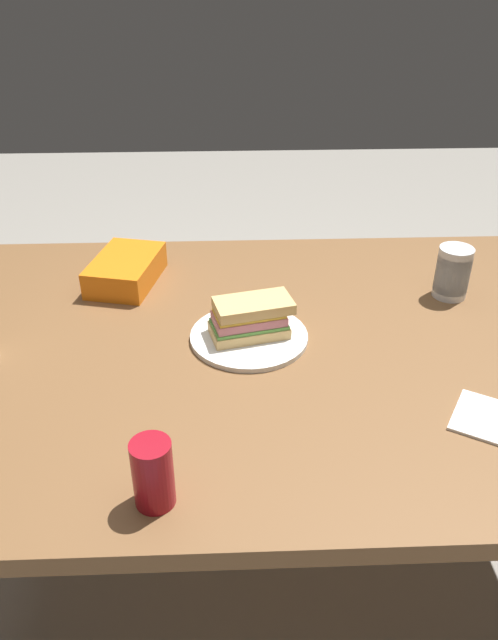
{
  "coord_description": "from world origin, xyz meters",
  "views": [
    {
      "loc": [
        -0.15,
        -1.16,
        1.53
      ],
      "look_at": [
        -0.1,
        0.02,
        0.8
      ],
      "focal_mm": 35.16,
      "sensor_mm": 36.0,
      "label": 1
    }
  ],
  "objects_px": {
    "soda_can_red": "(153,474)",
    "chip_bag": "(126,270)",
    "dining_table": "(293,371)",
    "sandwich": "(250,318)",
    "paper_plate": "(249,337)",
    "plastic_cup_stack": "(453,272)"
  },
  "relations": [
    {
      "from": "sandwich",
      "to": "chip_bag",
      "type": "xyz_separation_m",
      "value": [
        -0.31,
        0.28,
        -0.02
      ]
    },
    {
      "from": "dining_table",
      "to": "sandwich",
      "type": "height_order",
      "value": "sandwich"
    },
    {
      "from": "soda_can_red",
      "to": "plastic_cup_stack",
      "type": "bearing_deg",
      "value": 43.58
    },
    {
      "from": "paper_plate",
      "to": "plastic_cup_stack",
      "type": "xyz_separation_m",
      "value": [
        0.51,
        0.18,
        0.06
      ]
    },
    {
      "from": "soda_can_red",
      "to": "chip_bag",
      "type": "distance_m",
      "value": 0.77
    },
    {
      "from": "chip_bag",
      "to": "plastic_cup_stack",
      "type": "xyz_separation_m",
      "value": [
        0.82,
        -0.11,
        0.03
      ]
    },
    {
      "from": "dining_table",
      "to": "soda_can_red",
      "type": "distance_m",
      "value": 0.54
    },
    {
      "from": "soda_can_red",
      "to": "plastic_cup_stack",
      "type": "relative_size",
      "value": 0.93
    },
    {
      "from": "dining_table",
      "to": "paper_plate",
      "type": "xyz_separation_m",
      "value": [
        -0.1,
        0.02,
        0.09
      ]
    },
    {
      "from": "sandwich",
      "to": "plastic_cup_stack",
      "type": "relative_size",
      "value": 1.5
    },
    {
      "from": "paper_plate",
      "to": "soda_can_red",
      "type": "bearing_deg",
      "value": -109.82
    },
    {
      "from": "sandwich",
      "to": "chip_bag",
      "type": "height_order",
      "value": "sandwich"
    },
    {
      "from": "sandwich",
      "to": "chip_bag",
      "type": "bearing_deg",
      "value": 137.86
    },
    {
      "from": "sandwich",
      "to": "soda_can_red",
      "type": "xyz_separation_m",
      "value": [
        -0.17,
        -0.47,
        0.01
      ]
    },
    {
      "from": "sandwich",
      "to": "plastic_cup_stack",
      "type": "xyz_separation_m",
      "value": [
        0.51,
        0.18,
        0.01
      ]
    },
    {
      "from": "chip_bag",
      "to": "plastic_cup_stack",
      "type": "bearing_deg",
      "value": 95.85
    },
    {
      "from": "soda_can_red",
      "to": "dining_table",
      "type": "bearing_deg",
      "value": 58.96
    },
    {
      "from": "soda_can_red",
      "to": "chip_bag",
      "type": "height_order",
      "value": "soda_can_red"
    },
    {
      "from": "paper_plate",
      "to": "sandwich",
      "type": "height_order",
      "value": "sandwich"
    },
    {
      "from": "dining_table",
      "to": "paper_plate",
      "type": "relative_size",
      "value": 6.18
    },
    {
      "from": "dining_table",
      "to": "paper_plate",
      "type": "bearing_deg",
      "value": 169.53
    },
    {
      "from": "soda_can_red",
      "to": "chip_bag",
      "type": "relative_size",
      "value": 0.53
    }
  ]
}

